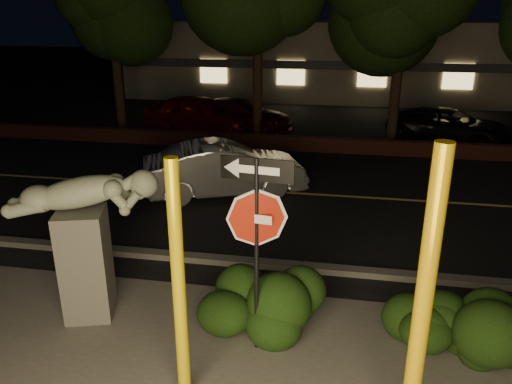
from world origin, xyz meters
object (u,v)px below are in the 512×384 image
signpost (257,219)px  parked_car_dark (449,126)px  parked_car_red (199,114)px  yellow_pole_right (421,321)px  yellow_pole_left (179,288)px  silver_sedan (225,169)px  sculpture (84,230)px  parked_car_darkred (240,115)px

signpost → parked_car_dark: signpost is taller
parked_car_red → parked_car_dark: 9.38m
yellow_pole_right → signpost: 2.51m
yellow_pole_left → silver_sedan: 7.47m
yellow_pole_right → parked_car_red: bearing=114.3°
signpost → silver_sedan: 6.63m
sculpture → silver_sedan: size_ratio=0.58×
parked_car_red → silver_sedan: bearing=-148.7°
signpost → silver_sedan: signpost is taller
sculpture → parked_car_darkred: 13.14m
parked_car_red → parked_car_darkred: 1.66m
yellow_pole_left → parked_car_dark: size_ratio=0.72×
silver_sedan → parked_car_red: (-2.59, 6.47, 0.06)m
yellow_pole_right → parked_car_darkred: size_ratio=0.84×
sculpture → parked_car_red: (-1.81, 12.28, -0.74)m
yellow_pole_right → parked_car_dark: (2.92, 14.51, -1.19)m
signpost → yellow_pole_right: bearing=-33.1°
sculpture → parked_car_red: 12.43m
yellow_pole_left → signpost: (0.72, 1.12, 0.46)m
sculpture → parked_car_dark: sculpture is taller
silver_sedan → parked_car_red: parked_car_red is taller
silver_sedan → parked_car_darkred: (-1.15, 7.30, -0.07)m
yellow_pole_left → yellow_pole_right: yellow_pole_right is taller
sculpture → silver_sedan: sculpture is taller
signpost → parked_car_red: 13.51m
yellow_pole_left → parked_car_red: (-3.81, 13.78, -0.84)m
signpost → sculpture: bearing=179.1°
signpost → sculpture: size_ratio=1.19×
yellow_pole_right → sculpture: yellow_pole_right is taller
parked_car_dark → silver_sedan: bearing=157.5°
sculpture → silver_sedan: (0.78, 5.81, -0.80)m
parked_car_darkred → parked_car_dark: size_ratio=0.97×
parked_car_darkred → parked_car_dark: (7.94, -0.58, -0.01)m
parked_car_red → parked_car_darkred: size_ratio=1.03×
signpost → parked_car_dark: size_ratio=0.66×
signpost → yellow_pole_left: bearing=-115.7°
yellow_pole_right → sculpture: 5.06m
silver_sedan → signpost: bearing=174.1°
parked_car_red → parked_car_darkred: (1.43, 0.83, -0.13)m
sculpture → silver_sedan: 5.91m
parked_car_dark → signpost: bearing=-177.7°
sculpture → signpost: bearing=-24.3°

